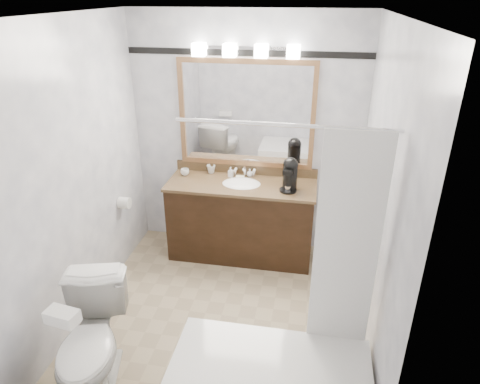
# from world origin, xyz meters

# --- Properties ---
(room) EXTENTS (2.42, 2.62, 2.52)m
(room) POSITION_xyz_m (0.00, 0.00, 1.25)
(room) COLOR tan
(room) RESTS_ON ground
(vanity) EXTENTS (1.53, 0.58, 0.97)m
(vanity) POSITION_xyz_m (0.00, 1.02, 0.44)
(vanity) COLOR black
(vanity) RESTS_ON ground
(mirror) EXTENTS (1.40, 0.04, 1.10)m
(mirror) POSITION_xyz_m (0.00, 1.28, 1.50)
(mirror) COLOR #A17249
(mirror) RESTS_ON room
(vanity_light_bar) EXTENTS (1.02, 0.14, 0.12)m
(vanity_light_bar) POSITION_xyz_m (0.00, 1.23, 2.13)
(vanity_light_bar) COLOR silver
(vanity_light_bar) RESTS_ON room
(accent_stripe) EXTENTS (2.40, 0.01, 0.06)m
(accent_stripe) POSITION_xyz_m (0.00, 1.29, 2.10)
(accent_stripe) COLOR black
(accent_stripe) RESTS_ON room
(bathtub) EXTENTS (1.30, 0.75, 1.96)m
(bathtub) POSITION_xyz_m (0.55, -0.90, 0.28)
(bathtub) COLOR white
(bathtub) RESTS_ON ground
(tp_roll) EXTENTS (0.11, 0.12, 0.12)m
(tp_roll) POSITION_xyz_m (-1.14, 0.66, 0.70)
(tp_roll) COLOR white
(tp_roll) RESTS_ON room
(toilet) EXTENTS (0.64, 0.88, 0.81)m
(toilet) POSITION_xyz_m (-0.73, -0.89, 0.40)
(toilet) COLOR white
(toilet) RESTS_ON ground
(tissue_box) EXTENTS (0.22, 0.14, 0.08)m
(tissue_box) POSITION_xyz_m (-0.73, -1.12, 0.85)
(tissue_box) COLOR white
(tissue_box) RESTS_ON toilet
(coffee_maker) EXTENTS (0.17, 0.22, 0.33)m
(coffee_maker) POSITION_xyz_m (0.49, 0.97, 1.02)
(coffee_maker) COLOR black
(coffee_maker) RESTS_ON vanity
(cup_left) EXTENTS (0.10, 0.10, 0.07)m
(cup_left) POSITION_xyz_m (-0.63, 1.12, 0.89)
(cup_left) COLOR white
(cup_left) RESTS_ON vanity
(cup_right) EXTENTS (0.10, 0.10, 0.09)m
(cup_right) POSITION_xyz_m (-0.37, 1.23, 0.89)
(cup_right) COLOR white
(cup_right) RESTS_ON vanity
(soap_bottle_a) EXTENTS (0.05, 0.06, 0.11)m
(soap_bottle_a) POSITION_xyz_m (-0.14, 1.17, 0.90)
(soap_bottle_a) COLOR white
(soap_bottle_a) RESTS_ON vanity
(soap_bottle_b) EXTENTS (0.08, 0.08, 0.08)m
(soap_bottle_b) POSITION_xyz_m (0.05, 1.21, 0.89)
(soap_bottle_b) COLOR white
(soap_bottle_b) RESTS_ON vanity
(soap_bar) EXTENTS (0.09, 0.06, 0.03)m
(soap_bar) POSITION_xyz_m (-0.04, 1.13, 0.86)
(soap_bar) COLOR beige
(soap_bar) RESTS_ON vanity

